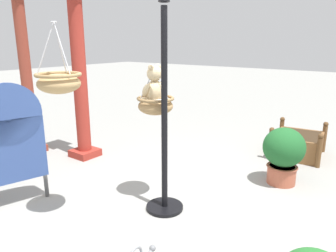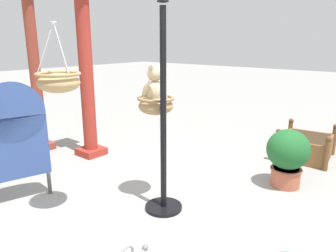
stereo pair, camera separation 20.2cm
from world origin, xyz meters
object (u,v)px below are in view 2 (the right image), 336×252
Objects in this scene: wooden_planter_box at (306,146)px; display_sign_board at (15,133)px; greenhouse_pillar_right at (35,74)px; potted_plant_tall_leafy at (288,155)px; teddy_bear at (154,87)px; hanging_basket_left_high at (59,81)px; greenhouse_pillar_left at (86,75)px; hanging_basket_with_teddy at (156,105)px; display_pole_central at (164,152)px.

display_sign_board is at bearing 149.89° from wooden_planter_box.
potted_plant_tall_leafy is at bearing -71.55° from greenhouse_pillar_right.
teddy_bear reaches higher than potted_plant_tall_leafy.
potted_plant_tall_leafy is (-1.32, -0.14, 0.24)m from wooden_planter_box.
hanging_basket_left_high is 2.07m from greenhouse_pillar_left.
hanging_basket_with_teddy is 1.96m from potted_plant_tall_leafy.
potted_plant_tall_leafy is (0.95, -3.09, -0.94)m from greenhouse_pillar_left.
greenhouse_pillar_left is (0.61, 2.21, 0.68)m from display_pole_central.
display_sign_board is at bearing -155.69° from greenhouse_pillar_left.
greenhouse_pillar_left is (1.42, 1.50, -0.15)m from hanging_basket_left_high.
wooden_planter_box is (2.87, -0.73, -0.51)m from display_pole_central.
hanging_basket_left_high is (-0.97, 0.47, 0.33)m from hanging_basket_with_teddy.
display_pole_central is 3.22m from greenhouse_pillar_right.
greenhouse_pillar_left is 2.81× the size of wooden_planter_box.
potted_plant_tall_leafy reaches higher than wooden_planter_box.
greenhouse_pillar_right reaches higher than teddy_bear.
potted_plant_tall_leafy is at bearing -73.00° from greenhouse_pillar_left.
hanging_basket_left_high is 2.64m from greenhouse_pillar_right.
display_pole_central is 1.80m from display_sign_board.
hanging_basket_with_teddy is 0.70× the size of potted_plant_tall_leafy.
display_sign_board is (-1.13, 1.25, -0.34)m from hanging_basket_with_teddy.
hanging_basket_left_high is (-0.97, 0.44, 0.12)m from teddy_bear.
display_pole_central is 4.18× the size of hanging_basket_with_teddy.
greenhouse_pillar_right is at bearing 88.80° from hanging_basket_with_teddy.
hanging_basket_left_high is 0.68× the size of wooden_planter_box.
hanging_basket_with_teddy is 1.72m from display_sign_board.
teddy_bear is (0.00, 0.02, 0.21)m from hanging_basket_with_teddy.
display_sign_board is (-1.19, -1.65, -0.50)m from greenhouse_pillar_right.
display_pole_central is 1.80m from potted_plant_tall_leafy.
wooden_planter_box is 1.28× the size of potted_plant_tall_leafy.
teddy_bear is 0.58× the size of potted_plant_tall_leafy.
hanging_basket_left_high reaches higher than potted_plant_tall_leafy.
teddy_bear is 3.14m from wooden_planter_box.
greenhouse_pillar_right reaches higher than hanging_basket_with_teddy.
teddy_bear is at bearing -91.21° from greenhouse_pillar_right.
hanging_basket_with_teddy is at bearing -103.10° from greenhouse_pillar_left.
hanging_basket_with_teddy reaches higher than display_sign_board.
teddy_bear is 0.16× the size of greenhouse_pillar_right.
display_pole_central is at bearing 150.54° from potted_plant_tall_leafy.
potted_plant_tall_leafy is (1.40, -1.13, -0.76)m from hanging_basket_with_teddy.
greenhouse_pillar_right is (1.03, 2.43, -0.17)m from hanging_basket_left_high.
wooden_planter_box is 1.35m from potted_plant_tall_leafy.
wooden_planter_box is at bearing -21.48° from hanging_basket_left_high.
wooden_planter_box is at bearing -30.11° from display_sign_board.
hanging_basket_with_teddy is at bearing -25.78° from hanging_basket_left_high.
greenhouse_pillar_right is at bearing 108.45° from potted_plant_tall_leafy.
potted_plant_tall_leafy is 3.50m from display_sign_board.
hanging_basket_with_teddy is (0.15, 0.25, 0.50)m from display_pole_central.
hanging_basket_with_teddy is at bearing -90.00° from teddy_bear.
greenhouse_pillar_right reaches higher than display_pole_central.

